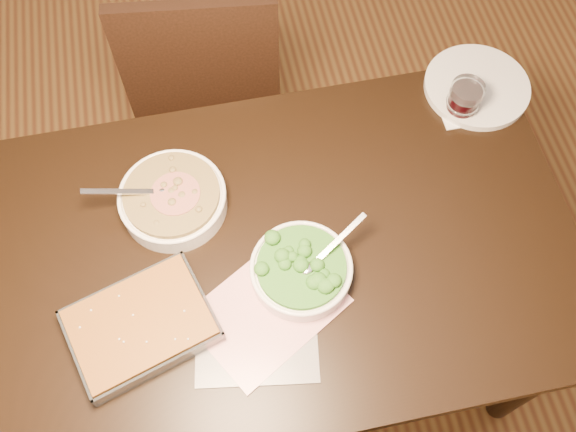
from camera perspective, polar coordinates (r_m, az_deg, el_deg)
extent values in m
plane|color=#432513|center=(2.24, 0.03, -10.69)|extent=(4.00, 4.00, 0.00)
cube|color=black|center=(1.56, 0.04, -2.93)|extent=(1.40, 0.90, 0.04)
cube|color=black|center=(1.62, 0.04, -3.95)|extent=(1.26, 0.76, 0.08)
cylinder|color=black|center=(1.96, 20.97, -13.65)|extent=(0.07, 0.07, 0.71)
cylinder|color=black|center=(2.11, -18.79, -1.13)|extent=(0.07, 0.07, 0.71)
cylinder|color=black|center=(2.19, 14.16, 4.71)|extent=(0.07, 0.07, 0.71)
cube|color=#B7344F|center=(1.48, -1.83, -8.28)|extent=(0.40, 0.37, 0.01)
cube|color=#26272E|center=(1.46, -2.80, -11.14)|extent=(0.30, 0.23, 0.00)
cube|color=white|center=(1.81, 15.01, 9.03)|extent=(0.11, 0.11, 0.00)
cylinder|color=white|center=(1.59, -10.13, 1.32)|extent=(0.26, 0.26, 0.05)
torus|color=white|center=(1.57, -10.30, 1.83)|extent=(0.26, 0.26, 0.01)
cylinder|color=#3D2B10|center=(1.56, -10.32, 1.90)|extent=(0.23, 0.23, 0.02)
cube|color=silver|center=(1.56, -13.26, 1.73)|extent=(0.16, 0.02, 0.05)
cylinder|color=maroon|center=(1.55, -9.99, 1.98)|extent=(0.12, 0.12, 0.00)
cylinder|color=white|center=(1.49, 1.17, -4.97)|extent=(0.23, 0.23, 0.05)
torus|color=white|center=(1.47, 1.19, -4.57)|extent=(0.24, 0.24, 0.01)
cylinder|color=#175413|center=(1.46, 1.20, -4.51)|extent=(0.21, 0.21, 0.02)
cube|color=silver|center=(1.47, 3.36, -2.52)|extent=(0.14, 0.09, 0.05)
cube|color=silver|center=(1.50, -12.74, -9.76)|extent=(0.36, 0.31, 0.01)
cube|color=#53240B|center=(1.47, -12.95, -9.43)|extent=(0.34, 0.29, 0.05)
cube|color=silver|center=(1.52, -14.49, -5.96)|extent=(0.30, 0.10, 0.04)
cube|color=silver|center=(1.44, -11.24, -13.19)|extent=(0.30, 0.10, 0.04)
cube|color=silver|center=(1.48, -7.59, -6.97)|extent=(0.07, 0.22, 0.04)
cube|color=silver|center=(1.49, -18.28, -11.88)|extent=(0.07, 0.22, 0.04)
cylinder|color=black|center=(1.78, 15.30, 9.75)|extent=(0.08, 0.08, 0.07)
cylinder|color=silver|center=(1.74, 15.68, 10.71)|extent=(0.09, 0.09, 0.03)
cylinder|color=silver|center=(1.86, 16.44, 10.98)|extent=(0.29, 0.29, 0.02)
cube|color=black|center=(2.23, -7.07, 12.66)|extent=(0.50, 0.50, 0.04)
cylinder|color=black|center=(2.53, -2.05, 12.85)|extent=(0.04, 0.04, 0.44)
cylinder|color=black|center=(2.30, -1.43, 5.42)|extent=(0.04, 0.04, 0.44)
cylinder|color=black|center=(2.56, -11.03, 12.09)|extent=(0.04, 0.04, 0.44)
cylinder|color=black|center=(2.32, -11.12, 4.68)|extent=(0.04, 0.04, 0.44)
cube|color=black|center=(1.90, -7.80, 12.94)|extent=(0.45, 0.09, 0.48)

